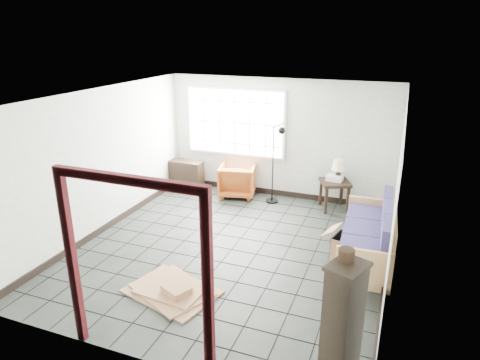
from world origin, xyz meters
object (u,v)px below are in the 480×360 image
at_px(futon_sofa, 371,238).
at_px(side_table, 335,186).
at_px(tall_shelf, 342,330).
at_px(armchair, 237,179).

height_order(futon_sofa, side_table, futon_sofa).
bearing_deg(side_table, futon_sofa, -63.56).
relative_size(futon_sofa, tall_shelf, 1.44).
distance_m(futon_sofa, side_table, 2.01).
height_order(futon_sofa, tall_shelf, tall_shelf).
height_order(side_table, tall_shelf, tall_shelf).
relative_size(armchair, side_table, 1.06).
distance_m(armchair, tall_shelf, 5.66).
xyz_separation_m(futon_sofa, armchair, (-3.04, 1.80, 0.06)).
distance_m(armchair, side_table, 2.15).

